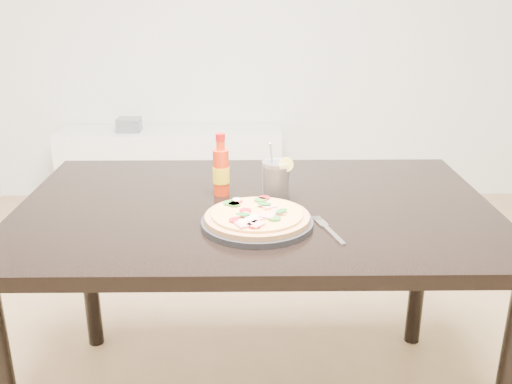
{
  "coord_description": "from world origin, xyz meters",
  "views": [
    {
      "loc": [
        -0.3,
        -1.44,
        1.36
      ],
      "look_at": [
        -0.28,
        0.02,
        0.83
      ],
      "focal_mm": 40.0,
      "sensor_mm": 36.0,
      "label": 1
    }
  ],
  "objects_px": {
    "dining_table": "(256,229)",
    "hot_sauce_bottle": "(221,171)",
    "plate": "(257,223)",
    "fork": "(328,229)",
    "media_console": "(172,168)",
    "cola_cup": "(276,180)",
    "pizza": "(257,216)"
  },
  "relations": [
    {
      "from": "hot_sauce_bottle",
      "to": "fork",
      "type": "xyz_separation_m",
      "value": [
        0.29,
        -0.28,
        -0.07
      ]
    },
    {
      "from": "dining_table",
      "to": "fork",
      "type": "xyz_separation_m",
      "value": [
        0.19,
        -0.2,
        0.09
      ]
    },
    {
      "from": "pizza",
      "to": "cola_cup",
      "type": "relative_size",
      "value": 1.61
    },
    {
      "from": "media_console",
      "to": "fork",
      "type": "bearing_deg",
      "value": -71.6
    },
    {
      "from": "plate",
      "to": "fork",
      "type": "distance_m",
      "value": 0.19
    },
    {
      "from": "plate",
      "to": "fork",
      "type": "height_order",
      "value": "plate"
    },
    {
      "from": "cola_cup",
      "to": "media_console",
      "type": "distance_m",
      "value": 2.04
    },
    {
      "from": "fork",
      "to": "media_console",
      "type": "height_order",
      "value": "fork"
    },
    {
      "from": "plate",
      "to": "fork",
      "type": "relative_size",
      "value": 1.63
    },
    {
      "from": "hot_sauce_bottle",
      "to": "pizza",
      "type": "bearing_deg",
      "value": -66.68
    },
    {
      "from": "dining_table",
      "to": "fork",
      "type": "bearing_deg",
      "value": -46.13
    },
    {
      "from": "plate",
      "to": "pizza",
      "type": "height_order",
      "value": "pizza"
    },
    {
      "from": "pizza",
      "to": "hot_sauce_bottle",
      "type": "bearing_deg",
      "value": 113.32
    },
    {
      "from": "dining_table",
      "to": "fork",
      "type": "relative_size",
      "value": 7.54
    },
    {
      "from": "dining_table",
      "to": "plate",
      "type": "bearing_deg",
      "value": -89.03
    },
    {
      "from": "dining_table",
      "to": "fork",
      "type": "height_order",
      "value": "fork"
    },
    {
      "from": "hot_sauce_bottle",
      "to": "media_console",
      "type": "xyz_separation_m",
      "value": [
        -0.41,
        1.85,
        -0.58
      ]
    },
    {
      "from": "media_console",
      "to": "cola_cup",
      "type": "bearing_deg",
      "value": -72.8
    },
    {
      "from": "dining_table",
      "to": "hot_sauce_bottle",
      "type": "bearing_deg",
      "value": 142.62
    },
    {
      "from": "plate",
      "to": "hot_sauce_bottle",
      "type": "bearing_deg",
      "value": 113.72
    },
    {
      "from": "plate",
      "to": "media_console",
      "type": "xyz_separation_m",
      "value": [
        -0.52,
        2.1,
        -0.51
      ]
    },
    {
      "from": "hot_sauce_bottle",
      "to": "cola_cup",
      "type": "distance_m",
      "value": 0.17
    },
    {
      "from": "hot_sauce_bottle",
      "to": "cola_cup",
      "type": "height_order",
      "value": "hot_sauce_bottle"
    },
    {
      "from": "pizza",
      "to": "cola_cup",
      "type": "bearing_deg",
      "value": 74.18
    },
    {
      "from": "fork",
      "to": "media_console",
      "type": "xyz_separation_m",
      "value": [
        -0.71,
        2.13,
        -0.5
      ]
    },
    {
      "from": "dining_table",
      "to": "pizza",
      "type": "relative_size",
      "value": 4.96
    },
    {
      "from": "hot_sauce_bottle",
      "to": "dining_table",
      "type": "bearing_deg",
      "value": -37.38
    },
    {
      "from": "hot_sauce_bottle",
      "to": "fork",
      "type": "relative_size",
      "value": 1.04
    },
    {
      "from": "media_console",
      "to": "plate",
      "type": "bearing_deg",
      "value": -76.03
    },
    {
      "from": "pizza",
      "to": "hot_sauce_bottle",
      "type": "relative_size",
      "value": 1.46
    },
    {
      "from": "cola_cup",
      "to": "fork",
      "type": "bearing_deg",
      "value": -63.17
    },
    {
      "from": "plate",
      "to": "cola_cup",
      "type": "relative_size",
      "value": 1.72
    }
  ]
}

